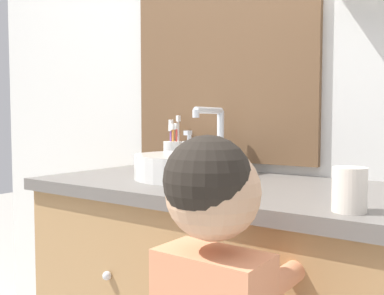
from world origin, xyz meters
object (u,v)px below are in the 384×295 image
object	(u,v)px
toothbrush_holder	(174,153)
soap_dispenser	(189,155)
sink_basin	(189,165)
drinking_cup	(349,190)

from	to	relation	value
toothbrush_holder	soap_dispenser	distance (m)	0.09
toothbrush_holder	soap_dispenser	size ratio (longest dim) A/B	1.38
sink_basin	drinking_cup	size ratio (longest dim) A/B	4.33
toothbrush_holder	drinking_cup	xyz separation A→B (m)	(0.75, -0.41, -0.01)
toothbrush_holder	soap_dispenser	bearing A→B (deg)	-14.78
sink_basin	drinking_cup	world-z (taller)	sink_basin
sink_basin	drinking_cup	distance (m)	0.58
sink_basin	toothbrush_holder	distance (m)	0.29
toothbrush_holder	drinking_cup	distance (m)	0.85
sink_basin	soap_dispenser	xyz separation A→B (m)	(-0.12, 0.17, 0.01)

